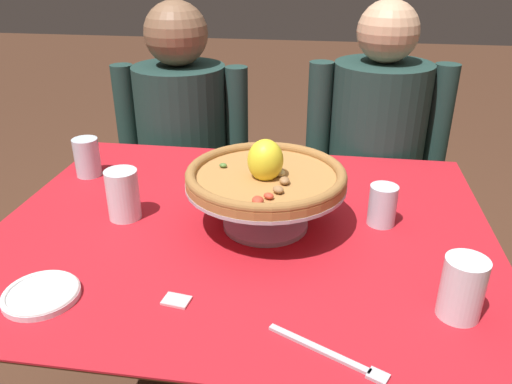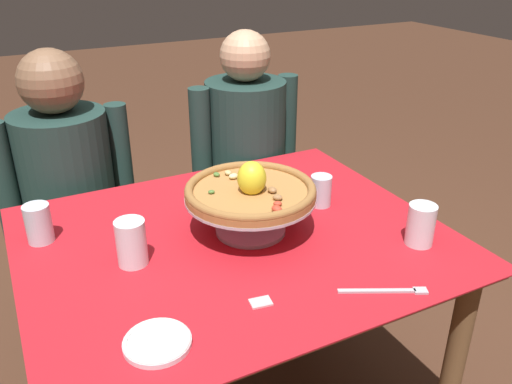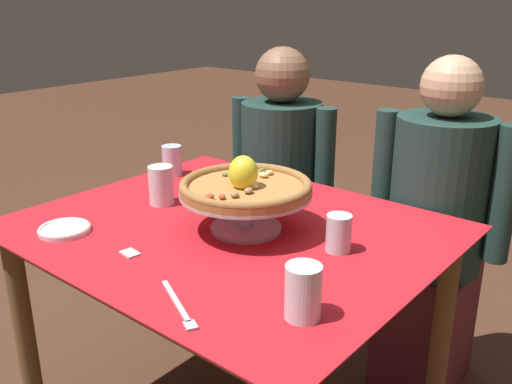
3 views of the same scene
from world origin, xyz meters
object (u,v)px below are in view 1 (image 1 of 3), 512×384
Objects in this scene: water_glass_front_right at (462,291)px; diner_left at (185,168)px; water_glass_back_left at (87,159)px; pizza_stand at (266,197)px; sugar_packet at (176,301)px; diner_right at (371,185)px; water_glass_side_left at (124,196)px; dinner_fork at (333,355)px; pizza at (266,174)px; side_plate at (41,294)px; water_glass_side_right at (382,207)px.

diner_left is at bearing 129.36° from water_glass_front_right.
diner_left is (0.14, 0.47, -0.22)m from water_glass_back_left.
pizza_stand is at bearing 145.13° from water_glass_front_right.
sugar_packet is at bearing -74.55° from diner_left.
pizza_stand is at bearing -114.82° from diner_right.
water_glass_side_left is 0.73m from diner_left.
pizza is at bearing 111.97° from dinner_fork.
water_glass_side_left is at bearing -134.62° from diner_right.
pizza is at bearing 41.17° from side_plate.
water_glass_front_right is (0.38, -0.27, -0.08)m from pizza.
water_glass_side_left is 0.86× the size of side_plate.
side_plate is 0.12× the size of diner_left.
dinner_fork is (-0.11, -0.46, -0.04)m from water_glass_side_right.
diner_right is (0.03, 0.59, -0.21)m from water_glass_side_right.
pizza_stand reaches higher than side_plate.
side_plate is (-0.04, -0.33, -0.05)m from water_glass_side_left.
diner_left reaches higher than water_glass_side_left.
water_glass_back_left reaches higher than side_plate.
water_glass_side_right is at bearing 42.10° from sugar_packet.
side_plate is (-0.76, -0.07, -0.04)m from water_glass_front_right.
water_glass_back_left is 1.12× the size of water_glass_side_right.
diner_right is at bearing -4.07° from diner_left.
water_glass_side_right is 1.95× the size of sugar_packet.
water_glass_side_left is 0.65m from dinner_fork.
water_glass_back_left is (-0.54, 0.22, -0.08)m from pizza.
diner_left is (-0.02, 1.02, -0.18)m from side_plate.
pizza_stand is at bearing 111.94° from dinner_fork.
water_glass_back_left is 0.09× the size of diner_right.
diner_right reaches higher than dinner_fork.
pizza reaches higher than side_plate.
water_glass_side_right is 0.95m from diner_left.
water_glass_side_left is (0.20, -0.22, 0.01)m from water_glass_back_left.
pizza is 0.47m from water_glass_front_right.
water_glass_back_left reaches higher than dinner_fork.
diner_left is at bearing 105.45° from sugar_packet.
pizza is 3.13× the size of water_glass_front_right.
pizza_stand is 0.06m from pizza.
water_glass_front_right is 0.82× the size of side_plate.
diner_right is (0.68, 0.97, -0.18)m from side_plate.
diner_left is (-0.28, 1.00, -0.17)m from sugar_packet.
pizza is (0.00, -0.00, 0.06)m from pizza_stand.
side_plate is 0.12× the size of diner_right.
water_glass_back_left is 2.19× the size of sugar_packet.
side_plate is at bearing -124.79° from diner_right.
side_plate is (-0.65, -0.38, -0.03)m from water_glass_side_right.
water_glass_front_right is 0.26m from dinner_fork.
pizza is at bearing -84.82° from pizza_stand.
side_plate is (-0.38, -0.33, -0.07)m from pizza_stand.
pizza_stand is 2.56× the size of side_plate.
sugar_packet is (0.25, 0.03, -0.01)m from side_plate.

